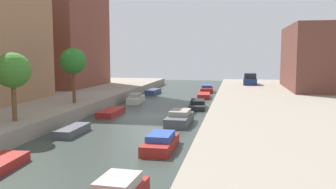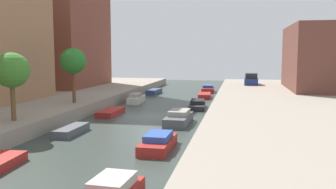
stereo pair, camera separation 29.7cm
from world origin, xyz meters
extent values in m
plane|color=#333D38|center=(0.00, 0.00, 0.00)|extent=(84.00, 84.00, 0.00)
cube|color=brown|center=(18.00, 16.73, 4.75)|extent=(10.00, 13.73, 7.49)
cylinder|color=brown|center=(-6.60, -8.63, 2.20)|extent=(0.30, 0.30, 2.40)
sphere|color=#3C7929|center=(-6.60, -8.63, 4.17)|extent=(2.20, 2.20, 2.20)
cylinder|color=brown|center=(-6.60, -0.08, 2.40)|extent=(0.29, 0.29, 2.81)
sphere|color=#297429|center=(-6.60, -0.08, 4.57)|extent=(2.19, 2.19, 2.19)
cube|color=navy|center=(8.88, 21.86, 1.43)|extent=(1.88, 4.21, 0.86)
cube|color=#1E2328|center=(8.88, 21.55, 2.22)|extent=(1.62, 2.33, 0.71)
cube|color=#4C5156|center=(-3.39, -7.41, 0.25)|extent=(1.23, 3.32, 0.50)
cube|color=maroon|center=(-3.45, 0.25, 0.23)|extent=(1.41, 3.91, 0.46)
cube|color=beige|center=(-3.45, 8.18, 0.33)|extent=(1.48, 4.06, 0.65)
cube|color=gray|center=(-3.45, 8.04, 0.83)|extent=(1.18, 2.26, 0.35)
cube|color=#33476B|center=(-3.51, 16.66, 0.31)|extent=(1.44, 3.70, 0.61)
cube|color=#B2ADA3|center=(2.95, -17.13, 0.69)|extent=(1.35, 1.86, 0.37)
cube|color=maroon|center=(3.00, -10.05, 0.28)|extent=(1.50, 3.74, 0.56)
cube|color=#2D4C9E|center=(3.00, -10.02, 0.73)|extent=(1.26, 2.06, 0.34)
cube|color=#4C5156|center=(2.93, -2.82, 0.33)|extent=(1.68, 4.10, 0.67)
cube|color=gray|center=(2.93, -2.57, 0.85)|extent=(1.39, 2.27, 0.36)
cube|color=#232328|center=(3.40, 5.17, 0.23)|extent=(1.73, 4.15, 0.46)
cube|color=black|center=(3.40, 5.41, 0.64)|extent=(1.39, 2.31, 0.35)
cube|color=maroon|center=(3.30, 13.60, 0.28)|extent=(1.60, 3.67, 0.56)
cube|color=maroon|center=(3.14, 20.24, 0.30)|extent=(1.83, 3.77, 0.61)
cube|color=#2D4C9E|center=(3.14, 20.44, 0.79)|extent=(1.49, 2.10, 0.36)
camera|label=1|loc=(6.93, -28.94, 5.17)|focal=38.92mm
camera|label=2|loc=(7.23, -28.89, 5.17)|focal=38.92mm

